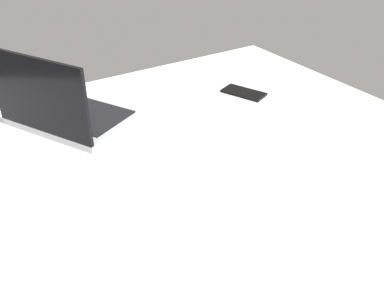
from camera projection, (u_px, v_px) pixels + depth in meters
The scene contains 3 objects.
bed_mattress at pixel (266, 260), 89.53cm from camera, with size 180.00×140.00×18.00cm, color white.
laptop at pixel (65, 111), 118.93cm from camera, with size 39.94×35.81×23.00cm.
cell_phone at pixel (244, 93), 139.31cm from camera, with size 6.80×14.00×0.80cm, color black.
Camera 1 is at (-45.23, 47.40, 76.61)cm, focal length 39.77 mm.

